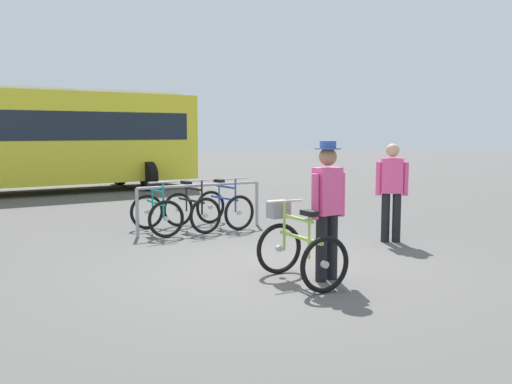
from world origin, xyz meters
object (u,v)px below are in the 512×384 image
Objects in this scene: racked_bike_blue at (224,208)px; person_with_featured_bike at (327,204)px; featured_bicycle at (297,245)px; bus_distant at (29,135)px; racked_bike_teal at (156,213)px; pedestrian_with_backpack at (392,186)px; racked_bike_black at (191,210)px.

racked_bike_blue is 4.34m from person_with_featured_bike.
featured_bicycle is 0.12× the size of bus_distant.
bus_distant is at bearing 95.53° from racked_bike_teal.
bus_distant is at bearing 95.10° from featured_bicycle.
racked_bike_blue is 8.74m from bus_distant.
racked_bike_teal is at bearing 138.55° from pedestrian_with_backpack.
racked_bike_black is at bearing -79.76° from bus_distant.
bus_distant is at bearing 104.83° from racked_bike_blue.
person_with_featured_bike is 12.69m from bus_distant.
racked_bike_teal is 0.97× the size of racked_bike_blue.
racked_bike_teal is at bearing 94.20° from featured_bicycle.
bus_distant reaches higher than racked_bike_blue.
racked_bike_black is 4.09m from featured_bicycle.
racked_bike_blue is at bearing 121.59° from pedestrian_with_backpack.
pedestrian_with_backpack reaches higher than racked_bike_black.
featured_bicycle is (-0.40, -4.07, 0.08)m from racked_bike_black.
bus_distant reaches higher than racked_bike_black.
racked_bike_black is at bearing 89.22° from person_with_featured_bike.
racked_bike_blue is at bearing -75.17° from bus_distant.
person_with_featured_bike is (0.64, -4.21, 0.58)m from racked_bike_teal.
racked_bike_blue is at bearing 1.11° from racked_bike_black.
pedestrian_with_backpack is (2.46, 1.47, -0.01)m from person_with_featured_bike.
racked_bike_teal is at bearing 98.69° from person_with_featured_bike.
featured_bicycle is at bearing -95.65° from racked_bike_black.
person_with_featured_bike is (-0.76, -4.23, 0.58)m from racked_bike_blue.
racked_bike_teal is 4.18m from pedestrian_with_backpack.
featured_bicycle is 12.54m from bus_distant.
person_with_featured_bike is 2.86m from pedestrian_with_backpack.
pedestrian_with_backpack is (3.10, -2.74, 0.57)m from racked_bike_teal.
featured_bicycle is 3.14m from pedestrian_with_backpack.
bus_distant reaches higher than pedestrian_with_backpack.
racked_bike_teal and featured_bicycle have the same top height.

